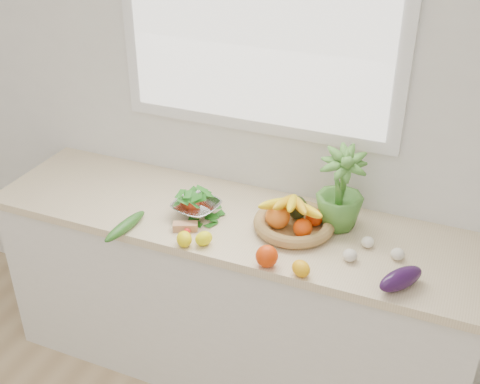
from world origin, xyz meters
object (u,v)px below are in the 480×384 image
at_px(eggplant, 401,279).
at_px(colander_with_spinach, 196,205).
at_px(potted_herb, 341,189).
at_px(apple, 191,201).
at_px(cucumber, 125,226).
at_px(fruit_basket, 294,219).

relative_size(eggplant, colander_with_spinach, 0.85).
bearing_deg(potted_herb, apple, -169.76).
bearing_deg(apple, cucumber, -123.69).
distance_m(fruit_basket, colander_with_spinach, 0.44).
relative_size(cucumber, colander_with_spinach, 1.11).
bearing_deg(eggplant, colander_with_spinach, 170.33).
bearing_deg(colander_with_spinach, apple, 140.84).
height_order(apple, colander_with_spinach, colander_with_spinach).
xyz_separation_m(potted_herb, fruit_basket, (-0.17, -0.09, -0.14)).
distance_m(potted_herb, fruit_basket, 0.24).
xyz_separation_m(cucumber, fruit_basket, (0.66, 0.29, 0.03)).
distance_m(cucumber, potted_herb, 0.93).
xyz_separation_m(apple, cucumber, (-0.18, -0.27, -0.02)).
distance_m(apple, colander_with_spinach, 0.06).
bearing_deg(eggplant, fruit_basket, 155.81).
xyz_separation_m(apple, colander_with_spinach, (0.05, -0.04, 0.01)).
xyz_separation_m(eggplant, potted_herb, (-0.32, 0.31, 0.15)).
xyz_separation_m(apple, potted_herb, (0.65, 0.12, 0.15)).
height_order(cucumber, potted_herb, potted_herb).
height_order(apple, cucumber, apple).
relative_size(eggplant, fruit_basket, 0.49).
height_order(apple, potted_herb, potted_herb).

